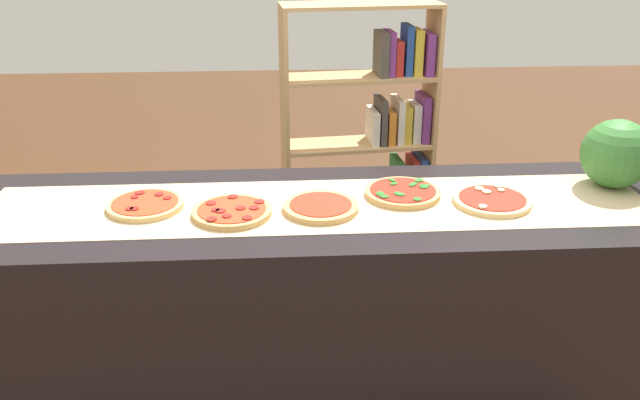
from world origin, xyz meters
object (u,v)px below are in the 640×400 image
(pizza_mushroom_4, at_px, (492,200))
(bookshelf, at_px, (380,146))
(pizza_pepperoni_0, at_px, (145,205))
(pizza_spinach_3, at_px, (403,192))
(watermelon, at_px, (616,154))
(pizza_pepperoni_1, at_px, (232,212))
(pizza_plain_2, at_px, (321,207))

(pizza_mushroom_4, relative_size, bookshelf, 0.19)
(pizza_pepperoni_0, relative_size, bookshelf, 0.18)
(pizza_spinach_3, bearing_deg, watermelon, 3.52)
(pizza_pepperoni_1, relative_size, watermelon, 1.05)
(pizza_pepperoni_0, relative_size, pizza_spinach_3, 0.97)
(pizza_pepperoni_0, height_order, pizza_pepperoni_1, same)
(bookshelf, bearing_deg, pizza_mushroom_4, -80.39)
(pizza_pepperoni_0, height_order, pizza_spinach_3, pizza_spinach_3)
(pizza_pepperoni_0, xyz_separation_m, bookshelf, (0.97, 1.17, -0.21))
(pizza_spinach_3, height_order, pizza_mushroom_4, pizza_spinach_3)
(pizza_pepperoni_1, distance_m, pizza_plain_2, 0.29)
(watermelon, bearing_deg, pizza_plain_2, -171.95)
(pizza_plain_2, bearing_deg, pizza_spinach_3, 19.32)
(pizza_pepperoni_0, distance_m, watermelon, 1.65)
(pizza_pepperoni_1, relative_size, pizza_spinach_3, 0.99)
(watermelon, bearing_deg, pizza_mushroom_4, -164.83)
(pizza_pepperoni_1, relative_size, pizza_plain_2, 1.03)
(watermelon, bearing_deg, pizza_pepperoni_0, -176.69)
(pizza_pepperoni_0, bearing_deg, bookshelf, 50.49)
(pizza_pepperoni_0, distance_m, pizza_spinach_3, 0.88)
(pizza_pepperoni_0, xyz_separation_m, pizza_mushroom_4, (1.17, -0.03, -0.00))
(pizza_pepperoni_0, bearing_deg, watermelon, 3.31)
(pizza_mushroom_4, height_order, watermelon, watermelon)
(watermelon, height_order, bookshelf, bookshelf)
(pizza_mushroom_4, bearing_deg, bookshelf, 99.61)
(pizza_pepperoni_1, distance_m, bookshelf, 1.44)
(pizza_mushroom_4, distance_m, bookshelf, 1.24)
(pizza_pepperoni_1, height_order, watermelon, watermelon)
(pizza_pepperoni_1, bearing_deg, pizza_plain_2, 4.04)
(pizza_spinach_3, xyz_separation_m, watermelon, (0.77, 0.05, 0.11))
(pizza_pepperoni_1, distance_m, watermelon, 1.37)
(pizza_pepperoni_0, distance_m, pizza_plain_2, 0.59)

